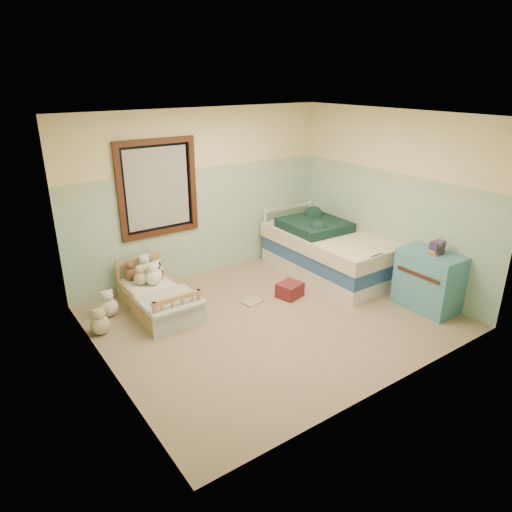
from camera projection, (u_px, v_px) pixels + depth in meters
floor at (273, 318)px, 5.98m from camera, size 4.20×3.60×0.02m
ceiling at (276, 115)px, 5.05m from camera, size 4.20×3.60×0.02m
wall_back at (202, 195)px, 6.89m from camera, size 4.20×0.04×2.50m
wall_front at (395, 275)px, 4.14m from camera, size 4.20×0.04×2.50m
wall_left at (99, 264)px, 4.40m from camera, size 0.04×3.60×2.50m
wall_right at (391, 199)px, 6.63m from camera, size 0.04×3.60×2.50m
wainscot_mint at (204, 227)px, 7.06m from camera, size 4.20×0.01×1.50m
border_strip at (201, 173)px, 6.75m from camera, size 4.20×0.01×0.15m
window_frame at (158, 188)px, 6.41m from camera, size 1.16×0.06×1.36m
window_blinds at (158, 188)px, 6.42m from camera, size 0.92×0.01×1.12m
toddler_bed_frame at (158, 304)px, 6.14m from camera, size 0.65×1.30×0.17m
toddler_mattress at (157, 294)px, 6.09m from camera, size 0.59×1.24×0.12m
patchwork_quilt at (170, 300)px, 5.76m from camera, size 0.70×0.65×0.03m
plush_bed_brown at (131, 274)px, 6.34m from camera, size 0.18×0.18×0.18m
plush_bed_white at (145, 269)px, 6.44m from camera, size 0.22×0.22×0.22m
plush_bed_tan at (141, 278)px, 6.19m from camera, size 0.19×0.19×0.19m
plush_bed_dark at (157, 274)px, 6.32m from camera, size 0.18×0.18×0.18m
plush_floor_cream at (108, 307)px, 5.96m from camera, size 0.25×0.25×0.25m
plush_floor_tan at (100, 325)px, 5.56m from camera, size 0.24×0.24×0.24m
twin_bed_frame at (328, 267)px, 7.24m from camera, size 1.04×2.08×0.22m
twin_boxspring at (329, 254)px, 7.16m from camera, size 1.04×2.08×0.22m
twin_mattress at (329, 240)px, 7.08m from camera, size 1.08×2.12×0.22m
teal_blanket at (314, 225)px, 7.21m from camera, size 0.92×0.97×0.14m
dresser at (429, 281)px, 6.08m from camera, size 0.49×0.79×0.79m
book_stack at (437, 248)px, 5.87m from camera, size 0.17×0.14×0.16m
red_pillow at (290, 290)px, 6.49m from camera, size 0.38×0.35×0.20m
floor_book at (252, 302)px, 6.34m from camera, size 0.28×0.23×0.02m
extra_plush_0 at (158, 270)px, 6.46m from camera, size 0.17×0.17×0.17m
extra_plush_1 at (158, 271)px, 6.46m from camera, size 0.16×0.16×0.16m
extra_plush_2 at (155, 275)px, 6.29m from camera, size 0.20×0.20×0.20m
extra_plush_3 at (153, 277)px, 6.19m from camera, size 0.21×0.21×0.21m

